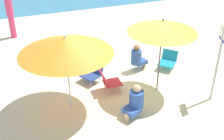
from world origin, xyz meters
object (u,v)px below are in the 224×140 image
object	(u,v)px
beach_chair_a	(109,81)
umbrella_yellow	(162,27)
beach_bag	(64,67)
person_b	(135,101)
beach_chair_c	(92,72)
person_a	(137,57)
beach_chair_b	(168,60)
person_c	(10,16)
umbrella_orange	(66,45)
warning_sign	(220,53)

from	to	relation	value
beach_chair_a	umbrella_yellow	bearing A→B (deg)	-15.32
beach_bag	person_b	bearing A→B (deg)	-67.48
beach_chair_c	person_a	size ratio (longest dim) A/B	0.83
beach_chair_b	beach_chair_a	bearing A→B (deg)	-27.59
person_c	umbrella_orange	bearing A→B (deg)	-52.95
beach_chair_b	beach_chair_c	xyz separation A→B (m)	(-2.45, 0.11, 0.02)
person_a	person_b	distance (m)	2.24
umbrella_orange	warning_sign	size ratio (longest dim) A/B	1.05
umbrella_orange	person_b	size ratio (longest dim) A/B	2.60
beach_chair_a	beach_chair_c	xyz separation A→B (m)	(-0.25, 0.69, -0.03)
person_a	person_c	size ratio (longest dim) A/B	0.52
umbrella_orange	person_a	xyz separation A→B (m)	(2.38, 1.11, -1.27)
umbrella_orange	beach_chair_c	distance (m)	1.98
umbrella_orange	person_b	world-z (taller)	umbrella_orange
person_a	person_c	world-z (taller)	person_c
umbrella_orange	beach_chair_c	bearing A→B (deg)	48.51
beach_chair_a	person_c	bearing A→B (deg)	116.17
umbrella_orange	person_a	bearing A→B (deg)	24.91
umbrella_orange	beach_chair_a	size ratio (longest dim) A/B	3.60
beach_chair_a	beach_chair_b	distance (m)	2.28
person_a	warning_sign	bearing A→B (deg)	-78.12
beach_chair_a	warning_sign	size ratio (longest dim) A/B	0.29
umbrella_orange	warning_sign	xyz separation A→B (m)	(3.52, -1.00, -0.36)
beach_chair_a	person_c	xyz separation A→B (m)	(-2.11, 4.91, 0.55)
warning_sign	beach_bag	distance (m)	4.48
beach_chair_b	beach_bag	world-z (taller)	beach_chair_b
umbrella_yellow	person_a	bearing A→B (deg)	92.23
beach_chair_b	person_a	size ratio (longest dim) A/B	0.86
beach_chair_a	beach_chair_c	distance (m)	0.74
person_b	beach_chair_b	bearing A→B (deg)	-163.96
beach_chair_a	person_a	distance (m)	1.45
umbrella_yellow	person_c	xyz separation A→B (m)	(-3.37, 5.32, -0.98)
umbrella_orange	person_a	size ratio (longest dim) A/B	2.46
beach_chair_b	warning_sign	xyz separation A→B (m)	(0.17, -1.92, 1.08)
beach_chair_a	beach_chair_c	world-z (taller)	beach_chair_a
beach_chair_b	person_b	bearing A→B (deg)	-0.24
beach_chair_c	beach_bag	xyz separation A→B (m)	(-0.66, 0.78, -0.11)
beach_chair_b	person_c	xyz separation A→B (m)	(-4.30, 4.32, 0.60)
beach_chair_b	person_a	bearing A→B (deg)	-53.30
umbrella_yellow	beach_chair_b	xyz separation A→B (m)	(0.93, 1.00, -1.59)
umbrella_orange	person_a	distance (m)	2.92
umbrella_yellow	beach_chair_c	bearing A→B (deg)	143.83
beach_chair_a	person_c	distance (m)	5.37
beach_chair_a	warning_sign	distance (m)	2.91
beach_chair_a	beach_bag	bearing A→B (deg)	124.74
umbrella_orange	beach_bag	xyz separation A→B (m)	(0.25, 1.81, -1.54)
beach_chair_a	person_b	world-z (taller)	person_b
beach_chair_c	person_a	distance (m)	1.48
beach_bag	umbrella_orange	bearing A→B (deg)	-97.78
umbrella_yellow	person_c	world-z (taller)	umbrella_yellow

